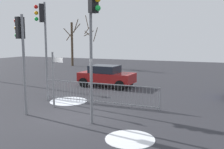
# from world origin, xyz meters

# --- Properties ---
(ground_plane) EXTENTS (60.00, 60.00, 0.00)m
(ground_plane) POSITION_xyz_m (0.00, 0.00, 0.00)
(ground_plane) COLOR #2D2D33
(traffic_light_foreground_left) EXTENTS (0.54, 0.39, 5.18)m
(traffic_light_foreground_left) POSITION_xyz_m (1.23, -0.61, 3.78)
(traffic_light_foreground_left) COLOR slate
(traffic_light_foreground_left) RESTS_ON ground
(traffic_light_mid_left) EXTENTS (0.56, 0.37, 4.26)m
(traffic_light_mid_left) POSITION_xyz_m (-2.18, -0.61, 3.13)
(traffic_light_mid_left) COLOR slate
(traffic_light_mid_left) RESTS_ON ground
(traffic_light_rear_left) EXTENTS (0.48, 0.46, 5.11)m
(traffic_light_rear_left) POSITION_xyz_m (-2.88, 1.72, 3.73)
(traffic_light_rear_left) COLOR slate
(traffic_light_rear_left) RESTS_ON ground
(direction_sign_post) EXTENTS (0.76, 0.29, 2.65)m
(direction_sign_post) POSITION_xyz_m (-1.61, 0.83, 1.50)
(direction_sign_post) COLOR slate
(direction_sign_post) RESTS_ON ground
(pedestrian_guard_railing) EXTENTS (6.32, 0.10, 1.07)m
(pedestrian_guard_railing) POSITION_xyz_m (-0.00, 2.25, 0.55)
(pedestrian_guard_railing) COLOR slate
(pedestrian_guard_railing) RESTS_ON ground
(car_red_far) EXTENTS (3.85, 2.03, 1.47)m
(car_red_far) POSITION_xyz_m (-1.62, 6.79, 0.77)
(car_red_far) COLOR maroon
(car_red_far) RESTS_ON ground
(bare_tree_left) EXTENTS (1.69, 1.71, 5.72)m
(bare_tree_left) POSITION_xyz_m (-11.29, 17.96, 2.89)
(bare_tree_left) COLOR #473828
(bare_tree_left) RESTS_ON ground
(bare_tree_centre) EXTENTS (1.78, 1.55, 5.99)m
(bare_tree_centre) POSITION_xyz_m (-8.21, 17.01, 2.81)
(bare_tree_centre) COLOR #473828
(bare_tree_centre) RESTS_ON ground
(snow_patch_kerb) EXTENTS (1.64, 1.64, 0.01)m
(snow_patch_kerb) POSITION_xyz_m (2.98, -1.45, 0.01)
(snow_patch_kerb) COLOR white
(snow_patch_kerb) RESTS_ON ground
(snow_patch_island) EXTENTS (1.95, 1.95, 0.01)m
(snow_patch_island) POSITION_xyz_m (-1.68, 2.14, 0.01)
(snow_patch_island) COLOR white
(snow_patch_island) RESTS_ON ground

